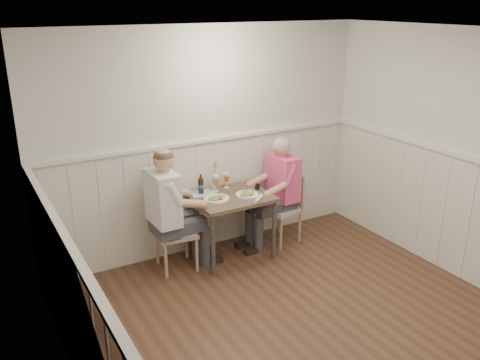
{
  "coord_description": "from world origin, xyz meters",
  "views": [
    {
      "loc": [
        -2.48,
        -2.83,
        2.84
      ],
      "look_at": [
        0.08,
        1.64,
        1.0
      ],
      "focal_mm": 38.0,
      "sensor_mm": 36.0,
      "label": 1
    }
  ],
  "objects": [
    {
      "name": "beer_glass_a",
      "position": [
        0.15,
        2.08,
        0.88
      ],
      "size": [
        0.07,
        0.07,
        0.19
      ],
      "color": "silver",
      "rests_on": "dining_table"
    },
    {
      "name": "chair_right",
      "position": [
        0.83,
        1.88,
        0.46
      ],
      "size": [
        0.48,
        0.48,
        0.85
      ],
      "color": "#9C7F68",
      "rests_on": "ground"
    },
    {
      "name": "room_shell",
      "position": [
        0.0,
        0.0,
        1.52
      ],
      "size": [
        4.04,
        4.54,
        2.6
      ],
      "color": "silver",
      "rests_on": "ground"
    },
    {
      "name": "gingham_mat",
      "position": [
        -0.17,
        2.06,
        0.75
      ],
      "size": [
        0.29,
        0.24,
        0.01
      ],
      "color": "#5573AD",
      "rests_on": "dining_table"
    },
    {
      "name": "plate_diner",
      "position": [
        -0.13,
        1.81,
        0.77
      ],
      "size": [
        0.29,
        0.29,
        0.07
      ],
      "color": "white",
      "rests_on": "dining_table"
    },
    {
      "name": "plate_man",
      "position": [
        0.23,
        1.75,
        0.77
      ],
      "size": [
        0.26,
        0.26,
        0.07
      ],
      "color": "white",
      "rests_on": "dining_table"
    },
    {
      "name": "dining_table",
      "position": [
        0.08,
        1.84,
        0.65
      ],
      "size": [
        0.88,
        0.7,
        0.75
      ],
      "color": "#4B3D2E",
      "rests_on": "ground"
    },
    {
      "name": "man_in_pink",
      "position": [
        0.77,
        1.88,
        0.57
      ],
      "size": [
        0.63,
        0.44,
        1.35
      ],
      "color": "#3F3F47",
      "rests_on": "ground"
    },
    {
      "name": "diner_cream",
      "position": [
        -0.68,
        1.87,
        0.6
      ],
      "size": [
        0.66,
        0.46,
        1.43
      ],
      "color": "#3F3F47",
      "rests_on": "ground"
    },
    {
      "name": "beer_glass_b",
      "position": [
        -0.01,
        2.05,
        0.88
      ],
      "size": [
        0.08,
        0.08,
        0.2
      ],
      "color": "silver",
      "rests_on": "dining_table"
    },
    {
      "name": "wainscot",
      "position": [
        0.0,
        0.69,
        0.69
      ],
      "size": [
        4.0,
        4.49,
        1.34
      ],
      "color": "silver",
      "rests_on": "ground"
    },
    {
      "name": "rolled_napkin",
      "position": [
        0.28,
        1.57,
        0.77
      ],
      "size": [
        0.18,
        0.16,
        0.04
      ],
      "color": "white",
      "rests_on": "dining_table"
    },
    {
      "name": "beer_bottle",
      "position": [
        -0.18,
        2.07,
        0.85
      ],
      "size": [
        0.06,
        0.06,
        0.23
      ],
      "color": "black",
      "rests_on": "dining_table"
    },
    {
      "name": "chair_left",
      "position": [
        -0.64,
        1.9,
        0.47
      ],
      "size": [
        0.45,
        0.45,
        0.86
      ],
      "color": "#9C7F68",
      "rests_on": "ground"
    },
    {
      "name": "ground_plane",
      "position": [
        0.0,
        0.0,
        0.0
      ],
      "size": [
        4.5,
        4.5,
        0.0
      ],
      "primitive_type": "plane",
      "color": "#452B1E"
    },
    {
      "name": "grass_vase",
      "position": [
        -0.02,
        2.08,
        0.92
      ],
      "size": [
        0.04,
        0.04,
        0.38
      ],
      "color": "silver",
      "rests_on": "dining_table"
    }
  ]
}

